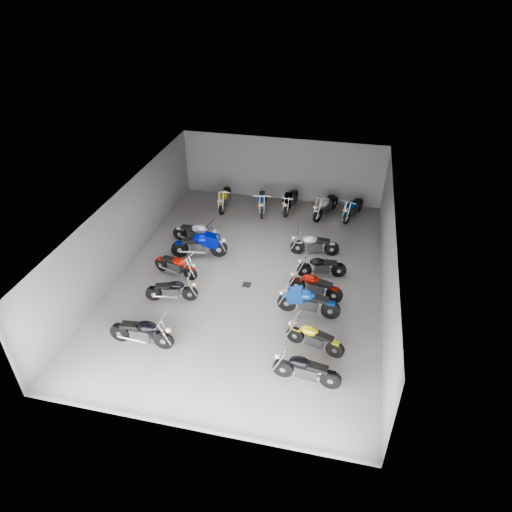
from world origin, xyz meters
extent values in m
plane|color=#9A9892|center=(0.00, 0.00, 0.00)|extent=(14.00, 14.00, 0.00)
cube|color=slate|center=(0.00, 7.00, 1.60)|extent=(10.00, 0.10, 3.20)
cube|color=slate|center=(-5.00, 0.00, 1.60)|extent=(0.10, 14.00, 3.20)
cube|color=slate|center=(5.00, 0.00, 1.60)|extent=(0.10, 14.00, 3.20)
cube|color=black|center=(0.00, 0.00, 3.22)|extent=(10.00, 14.00, 0.04)
cube|color=black|center=(0.00, -0.50, 0.01)|extent=(0.32, 0.32, 0.01)
cylinder|color=black|center=(-1.80, -4.30, 0.33)|extent=(0.67, 0.15, 0.67)
cylinder|color=black|center=(-3.31, -4.28, 0.33)|extent=(0.67, 0.17, 0.67)
cube|color=#2D2D30|center=(-2.55, -4.29, 0.44)|extent=(0.68, 0.33, 0.42)
ellipsoid|color=black|center=(-2.32, -4.30, 0.77)|extent=(0.72, 0.43, 0.38)
cube|color=black|center=(-2.89, -4.29, 0.73)|extent=(0.64, 0.30, 0.19)
cylinder|color=black|center=(-1.79, -1.83, 0.29)|extent=(0.60, 0.23, 0.58)
cylinder|color=black|center=(-3.09, -2.10, 0.29)|extent=(0.60, 0.25, 0.58)
cube|color=#2D2D30|center=(-2.44, -1.96, 0.38)|extent=(0.64, 0.39, 0.36)
ellipsoid|color=black|center=(-2.24, -1.92, 0.67)|extent=(0.68, 0.48, 0.33)
cube|color=black|center=(-2.73, -2.02, 0.64)|extent=(0.60, 0.36, 0.17)
cylinder|color=black|center=(-2.20, -0.64, 0.30)|extent=(0.61, 0.27, 0.60)
cylinder|color=black|center=(-3.51, -0.30, 0.30)|extent=(0.61, 0.29, 0.60)
cube|color=#2D2D30|center=(-2.86, -0.47, 0.39)|extent=(0.66, 0.42, 0.37)
ellipsoid|color=#A90D01|center=(-2.66, -0.52, 0.69)|extent=(0.71, 0.52, 0.34)
cube|color=black|center=(-3.15, -0.40, 0.65)|extent=(0.62, 0.40, 0.17)
cylinder|color=black|center=(-1.58, 1.16, 0.36)|extent=(0.73, 0.30, 0.71)
cylinder|color=black|center=(-3.16, 0.80, 0.36)|extent=(0.73, 0.32, 0.71)
cube|color=#2D2D30|center=(-2.37, 0.98, 0.47)|extent=(0.78, 0.49, 0.45)
ellipsoid|color=#000A95|center=(-2.13, 1.03, 0.83)|extent=(0.84, 0.61, 0.40)
cube|color=black|center=(-2.72, 0.90, 0.78)|extent=(0.73, 0.46, 0.20)
cylinder|color=black|center=(-2.14, 1.83, 0.33)|extent=(0.66, 0.22, 0.65)
cylinder|color=black|center=(-3.60, 2.03, 0.33)|extent=(0.67, 0.24, 0.65)
cube|color=#2D2D30|center=(-2.87, 1.93, 0.43)|extent=(0.70, 0.39, 0.41)
ellipsoid|color=silver|center=(-2.65, 1.90, 0.75)|extent=(0.74, 0.50, 0.37)
cube|color=black|center=(-3.19, 1.97, 0.71)|extent=(0.65, 0.37, 0.19)
cylinder|color=black|center=(2.11, -4.62, 0.31)|extent=(0.64, 0.18, 0.63)
cylinder|color=black|center=(3.53, -4.74, 0.31)|extent=(0.64, 0.20, 0.63)
cube|color=#2D2D30|center=(2.82, -4.68, 0.41)|extent=(0.66, 0.35, 0.39)
ellipsoid|color=black|center=(2.60, -4.66, 0.73)|extent=(0.70, 0.45, 0.35)
cube|color=black|center=(3.13, -4.71, 0.69)|extent=(0.62, 0.33, 0.18)
cylinder|color=black|center=(2.26, -3.11, 0.30)|extent=(0.61, 0.28, 0.60)
cylinder|color=black|center=(3.56, -3.48, 0.30)|extent=(0.61, 0.30, 0.60)
cube|color=#2D2D30|center=(2.91, -3.30, 0.39)|extent=(0.66, 0.43, 0.37)
ellipsoid|color=#D6C90E|center=(2.71, -3.24, 0.69)|extent=(0.71, 0.53, 0.34)
cube|color=black|center=(3.20, -3.38, 0.65)|extent=(0.62, 0.40, 0.17)
cylinder|color=black|center=(1.73, -1.61, 0.34)|extent=(0.68, 0.17, 0.68)
cylinder|color=black|center=(3.27, -1.68, 0.34)|extent=(0.69, 0.19, 0.68)
cube|color=#2D2D30|center=(2.50, -1.65, 0.45)|extent=(0.70, 0.35, 0.42)
ellipsoid|color=navy|center=(2.26, -1.63, 0.79)|extent=(0.74, 0.46, 0.38)
cube|color=black|center=(2.84, -1.66, 0.74)|extent=(0.66, 0.33, 0.19)
cylinder|color=black|center=(1.93, -0.49, 0.31)|extent=(0.64, 0.25, 0.63)
cylinder|color=black|center=(3.32, -0.77, 0.31)|extent=(0.64, 0.27, 0.63)
cube|color=#2D2D30|center=(2.62, -0.63, 0.41)|extent=(0.68, 0.41, 0.39)
ellipsoid|color=#7D0700|center=(2.41, -0.59, 0.73)|extent=(0.73, 0.52, 0.35)
cube|color=black|center=(2.93, -0.69, 0.69)|extent=(0.64, 0.39, 0.18)
cylinder|color=black|center=(2.06, 0.54, 0.30)|extent=(0.60, 0.24, 0.59)
cylinder|color=black|center=(3.37, 0.83, 0.30)|extent=(0.61, 0.26, 0.59)
cube|color=#2D2D30|center=(2.72, 0.68, 0.39)|extent=(0.65, 0.40, 0.37)
ellipsoid|color=black|center=(2.52, 0.64, 0.68)|extent=(0.69, 0.50, 0.33)
cube|color=black|center=(3.00, 0.75, 0.65)|extent=(0.61, 0.37, 0.17)
cylinder|color=black|center=(1.57, 2.09, 0.31)|extent=(0.63, 0.21, 0.62)
cylinder|color=black|center=(2.97, 2.28, 0.31)|extent=(0.64, 0.23, 0.62)
cube|color=#2D2D30|center=(2.27, 2.19, 0.41)|extent=(0.67, 0.38, 0.39)
ellipsoid|color=#A3A4A7|center=(2.06, 2.16, 0.72)|extent=(0.71, 0.48, 0.35)
cube|color=black|center=(2.58, 2.23, 0.68)|extent=(0.62, 0.35, 0.18)
cylinder|color=black|center=(-2.49, 4.69, 0.34)|extent=(0.18, 0.68, 0.67)
cylinder|color=black|center=(-2.59, 6.22, 0.34)|extent=(0.20, 0.68, 0.67)
cube|color=#2D2D30|center=(-2.54, 5.46, 0.44)|extent=(0.36, 0.70, 0.42)
ellipsoid|color=gold|center=(-2.52, 5.22, 0.78)|extent=(0.47, 0.74, 0.38)
cube|color=black|center=(-2.56, 5.79, 0.74)|extent=(0.34, 0.66, 0.19)
cylinder|color=black|center=(-0.52, 4.74, 0.33)|extent=(0.26, 0.67, 0.66)
cylinder|color=black|center=(-0.82, 6.21, 0.33)|extent=(0.28, 0.68, 0.66)
cube|color=#2D2D30|center=(-0.67, 5.47, 0.43)|extent=(0.44, 0.72, 0.41)
ellipsoid|color=navy|center=(-0.63, 5.25, 0.76)|extent=(0.54, 0.77, 0.37)
cube|color=black|center=(-0.74, 5.80, 0.72)|extent=(0.41, 0.67, 0.19)
cylinder|color=black|center=(0.58, 5.13, 0.34)|extent=(0.22, 0.68, 0.67)
cylinder|color=black|center=(0.76, 6.64, 0.34)|extent=(0.24, 0.69, 0.67)
cube|color=#2D2D30|center=(0.67, 5.88, 0.44)|extent=(0.40, 0.72, 0.42)
ellipsoid|color=black|center=(0.64, 5.65, 0.78)|extent=(0.50, 0.76, 0.38)
cube|color=black|center=(0.71, 6.22, 0.74)|extent=(0.37, 0.67, 0.19)
cylinder|color=black|center=(2.09, 4.97, 0.35)|extent=(0.40, 0.70, 0.70)
cylinder|color=black|center=(2.70, 6.43, 0.35)|extent=(0.42, 0.71, 0.70)
cube|color=#2D2D30|center=(2.39, 5.70, 0.46)|extent=(0.57, 0.78, 0.44)
ellipsoid|color=silver|center=(2.30, 5.48, 0.81)|extent=(0.69, 0.85, 0.39)
cube|color=black|center=(2.53, 6.02, 0.76)|extent=(0.54, 0.73, 0.20)
cylinder|color=black|center=(3.42, 5.09, 0.32)|extent=(0.35, 0.65, 0.64)
cylinder|color=black|center=(3.94, 6.45, 0.32)|extent=(0.37, 0.66, 0.64)
cube|color=#2D2D30|center=(3.68, 5.77, 0.42)|extent=(0.51, 0.72, 0.40)
ellipsoid|color=navy|center=(3.60, 5.56, 0.74)|extent=(0.62, 0.78, 0.36)
cube|color=black|center=(3.79, 6.07, 0.70)|extent=(0.48, 0.67, 0.18)
camera|label=1|loc=(3.38, -13.94, 10.64)|focal=32.00mm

